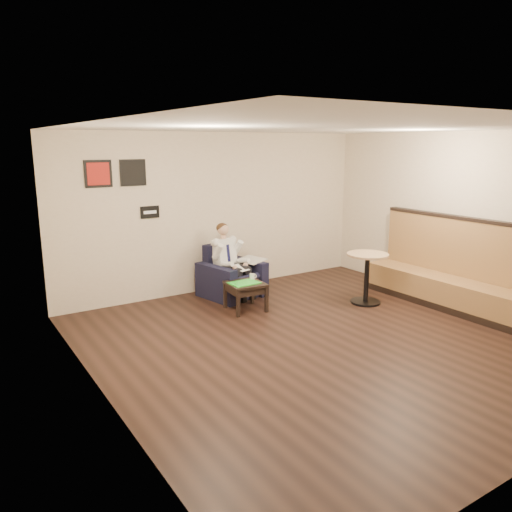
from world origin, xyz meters
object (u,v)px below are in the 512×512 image
banquette (446,263)px  cafe_table (367,278)px  armchair (232,271)px  smartphone (244,280)px  green_folder (244,283)px  seated_man (236,263)px  side_table (245,296)px  coffee_mug (252,277)px

banquette → cafe_table: 1.29m
armchair → smartphone: size_ratio=6.48×
green_folder → seated_man: bearing=69.0°
seated_man → green_folder: (-0.26, -0.68, -0.15)m
armchair → side_table: (-0.20, -0.77, -0.22)m
side_table → banquette: 3.30m
armchair → cafe_table: size_ratio=1.08×
seated_man → coffee_mug: (-0.04, -0.56, -0.10)m
green_folder → coffee_mug: size_ratio=4.74×
green_folder → coffee_mug: (0.22, 0.12, 0.04)m
coffee_mug → green_folder: bearing=-152.3°
armchair → side_table: size_ratio=1.65×
green_folder → smartphone: bearing=60.1°
green_folder → smartphone: 0.20m
armchair → seated_man: bearing=-90.0°
side_table → seated_man: bearing=71.0°
coffee_mug → smartphone: size_ratio=0.68×
side_table → cafe_table: cafe_table is taller
seated_man → coffee_mug: seated_man is taller
banquette → smartphone: bearing=148.8°
armchair → cafe_table: (1.67, -1.56, -0.02)m
cafe_table → side_table: bearing=157.3°
armchair → smartphone: 0.63m
cafe_table → seated_man: bearing=138.7°
seated_man → side_table: (-0.23, -0.66, -0.38)m
coffee_mug → smartphone: coffee_mug is taller
smartphone → cafe_table: 2.04m
armchair → green_folder: bearing=-118.4°
side_table → green_folder: bearing=-152.3°
green_folder → coffee_mug: coffee_mug is taller
seated_man → side_table: 0.79m
side_table → smartphone: (0.07, 0.15, 0.23)m
smartphone → cafe_table: bearing=-11.5°
side_table → green_folder: green_folder is taller
coffee_mug → cafe_table: size_ratio=0.11×
seated_man → smartphone: seated_man is taller
side_table → green_folder: 0.23m
side_table → banquette: (2.87, -1.55, 0.49)m
side_table → cafe_table: (1.87, -0.79, 0.20)m
coffee_mug → cafe_table: (1.68, -0.89, -0.08)m
seated_man → green_folder: bearing=-122.7°
green_folder → banquette: 3.29m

